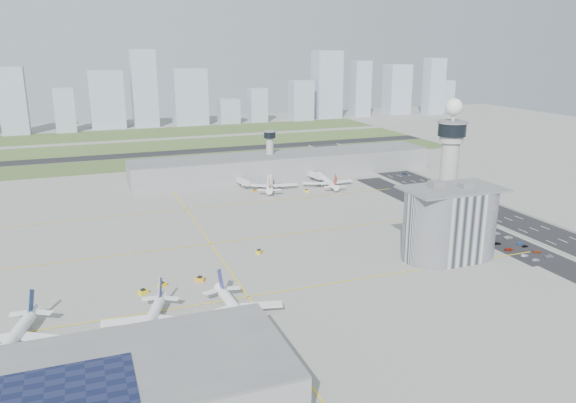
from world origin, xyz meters
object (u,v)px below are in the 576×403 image
object	(u,v)px
car_lot_2	(509,249)
airplane_near_b	(149,315)
control_tower	(450,161)
admin_building	(450,223)
jet_bridge_near_2	(236,336)
tug_3	(259,251)
airplane_far_b	(327,177)
tug_5	(307,191)
airplane_near_c	(237,304)
jet_bridge_near_1	(135,355)
tug_4	(255,191)
airplane_near_a	(11,333)
car_lot_7	(537,252)
car_hw_2	(405,174)
jet_bridge_far_0	(238,181)
car_lot_10	(509,237)
car_lot_0	(536,260)
airplane_far_a	(270,180)
car_hw_4	(353,160)
car_lot_4	(491,241)
car_lot_8	(525,246)
tug_1	(200,279)
car_lot_9	(521,243)
car_lot_1	(525,255)
car_lot_5	(476,235)
secondary_tower	(270,150)
tug_0	(143,291)
car_lot_3	(497,243)
car_lot_6	(549,256)
tug_2	(162,284)
car_lot_11	(497,233)

from	to	relation	value
car_lot_2	airplane_near_b	bearing A→B (deg)	103.32
control_tower	admin_building	bearing A→B (deg)	-123.70
jet_bridge_near_2	tug_3	world-z (taller)	jet_bridge_near_2
airplane_far_b	tug_5	size ratio (longest dim) A/B	13.00
airplane_near_c	jet_bridge_near_1	bearing A→B (deg)	-68.75
tug_4	airplane_near_b	bearing A→B (deg)	57.36
jet_bridge_near_1	airplane_near_a	bearing A→B (deg)	68.60
car_lot_7	car_hw_2	size ratio (longest dim) A/B	0.84
tug_5	car_lot_7	size ratio (longest dim) A/B	0.80
airplane_far_b	jet_bridge_far_0	xyz separation A→B (m)	(-53.96, 20.36, -2.68)
airplane_near_c	car_lot_10	world-z (taller)	airplane_near_c
jet_bridge_near_2	car_lot_0	world-z (taller)	jet_bridge_near_2
airplane_far_a	car_hw_4	distance (m)	108.20
airplane_near_a	airplane_far_b	world-z (taller)	airplane_near_a
car_lot_4	car_lot_8	bearing A→B (deg)	-143.37
tug_1	car_lot_0	xyz separation A→B (m)	(137.53, -29.40, -0.46)
car_lot_8	airplane_far_b	bearing A→B (deg)	12.42
airplane_near_a	tug_4	xyz separation A→B (m)	(123.94, 153.47, -4.88)
airplane_near_b	jet_bridge_far_0	world-z (taller)	airplane_near_b
airplane_far_a	car_lot_4	world-z (taller)	airplane_far_a
jet_bridge_near_2	car_lot_9	size ratio (longest dim) A/B	3.82
car_hw_4	car_lot_10	bearing A→B (deg)	-100.66
car_lot_1	car_lot_5	world-z (taller)	car_lot_5
control_tower	car_hw_2	bearing A→B (deg)	66.70
car_lot_9	car_hw_2	distance (m)	145.37
secondary_tower	airplane_near_a	size ratio (longest dim) A/B	0.79
tug_1	tug_4	distance (m)	137.06
airplane_near_a	airplane_near_b	bearing A→B (deg)	102.92
airplane_near_c	tug_0	xyz separation A→B (m)	(-27.00, 31.01, -4.53)
tug_5	car_lot_3	xyz separation A→B (m)	(45.40, -118.52, -0.31)
car_lot_6	car_lot_9	xyz separation A→B (m)	(0.34, 17.31, -0.00)
tug_1	car_hw_2	size ratio (longest dim) A/B	0.78
tug_2	car_lot_8	distance (m)	160.83
car_hw_4	car_lot_5	bearing A→B (deg)	-104.52
tug_4	car_lot_9	bearing A→B (deg)	118.27
tug_2	car_lot_8	bearing A→B (deg)	-123.63
airplane_near_c	car_lot_0	distance (m)	132.72
car_lot_2	car_lot_7	size ratio (longest dim) A/B	1.08
airplane_far_b	car_lot_3	bearing A→B (deg)	-160.36
jet_bridge_near_2	car_hw_4	xyz separation A→B (m)	(161.62, 238.85, -2.25)
car_lot_7	car_lot_9	size ratio (longest dim) A/B	1.03
jet_bridge_near_2	car_lot_6	bearing A→B (deg)	-71.12
jet_bridge_far_0	jet_bridge_near_2	bearing A→B (deg)	-25.91
tug_5	airplane_near_c	bearing A→B (deg)	-114.19
car_lot_1	car_lot_6	size ratio (longest dim) A/B	0.80
airplane_near_a	airplane_far_b	xyz separation A→B (m)	(172.63, 152.09, -0.15)
airplane_far_a	car_lot_4	size ratio (longest dim) A/B	11.39
control_tower	secondary_tower	bearing A→B (deg)	106.48
car_lot_11	car_lot_10	bearing A→B (deg)	-163.22
car_lot_10	tug_0	bearing A→B (deg)	97.14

